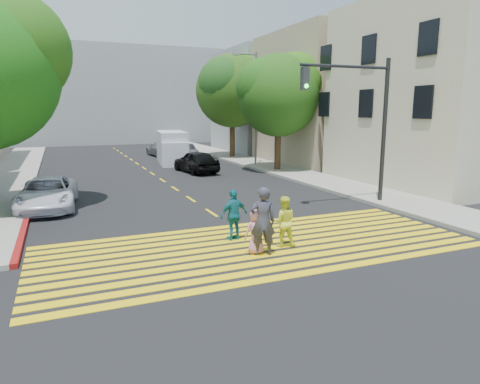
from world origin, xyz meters
TOP-DOWN VIEW (x-y plane):
  - ground at (0.00, 0.00)m, footprint 120.00×120.00m
  - sidewalk_left at (-8.50, 22.00)m, footprint 3.00×40.00m
  - sidewalk_right at (8.50, 15.00)m, footprint 3.00×60.00m
  - curb_red at (-6.90, 6.00)m, footprint 0.20×8.00m
  - crosswalk at (0.00, 1.28)m, footprint 13.40×5.30m
  - lane_line at (0.00, 22.50)m, footprint 0.12×34.40m
  - building_right_cream at (15.00, 8.00)m, footprint 10.00×10.00m
  - building_right_tan at (15.00, 19.00)m, footprint 10.00×10.00m
  - building_right_grey at (15.00, 30.00)m, footprint 10.00×10.00m
  - backdrop_block at (0.00, 48.00)m, footprint 30.00×8.00m
  - tree_right_near at (8.27, 15.81)m, footprint 7.19×6.92m
  - tree_right_far at (8.57, 25.00)m, footprint 8.16×8.14m
  - pedestrian_man at (-0.33, 0.53)m, footprint 0.84×0.67m
  - pedestrian_woman at (0.60, 1.01)m, footprint 0.92×0.82m
  - pedestrian_child at (-0.46, 0.72)m, footprint 0.66×0.45m
  - pedestrian_extra at (-0.55, 2.20)m, footprint 1.04×0.58m
  - white_sedan at (-6.17, 9.40)m, footprint 2.61×4.97m
  - dark_car_near at (2.85, 17.42)m, footprint 2.35×4.59m
  - silver_car at (3.08, 28.63)m, footprint 2.41×4.95m
  - dark_car_parked at (4.83, 26.75)m, footprint 1.28×3.63m
  - white_van at (2.61, 22.94)m, footprint 2.66×5.53m
  - traffic_signal at (6.47, 4.87)m, footprint 4.31×0.40m
  - street_lamp at (7.87, 19.07)m, footprint 1.87×0.23m

SIDE VIEW (x-z plane):
  - ground at x=0.00m, z-range 0.00..0.00m
  - lane_line at x=0.00m, z-range 0.00..0.01m
  - crosswalk at x=0.00m, z-range 0.00..0.01m
  - sidewalk_left at x=-8.50m, z-range 0.00..0.15m
  - sidewalk_right at x=8.50m, z-range 0.00..0.15m
  - curb_red at x=-6.90m, z-range 0.00..0.16m
  - dark_car_parked at x=4.83m, z-range 0.00..1.19m
  - pedestrian_child at x=-0.46m, z-range 0.00..1.32m
  - white_sedan at x=-6.17m, z-range 0.00..1.34m
  - silver_car at x=3.08m, z-range 0.00..1.39m
  - dark_car_near at x=2.85m, z-range 0.00..1.50m
  - pedestrian_woman at x=0.60m, z-range 0.00..1.57m
  - pedestrian_extra at x=-0.55m, z-range 0.00..1.67m
  - pedestrian_man at x=-0.33m, z-range 0.00..2.00m
  - white_van at x=2.61m, z-range -0.06..2.44m
  - traffic_signal at x=6.47m, z-range 0.93..7.26m
  - street_lamp at x=7.87m, z-range 0.61..8.89m
  - building_right_cream at x=15.00m, z-range 0.00..10.00m
  - building_right_tan at x=15.00m, z-range 0.00..10.00m
  - building_right_grey at x=15.00m, z-range 0.00..10.00m
  - tree_right_near at x=8.27m, z-range 1.41..9.39m
  - backdrop_block at x=0.00m, z-range 0.00..12.00m
  - tree_right_far at x=8.57m, z-range 1.59..10.64m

